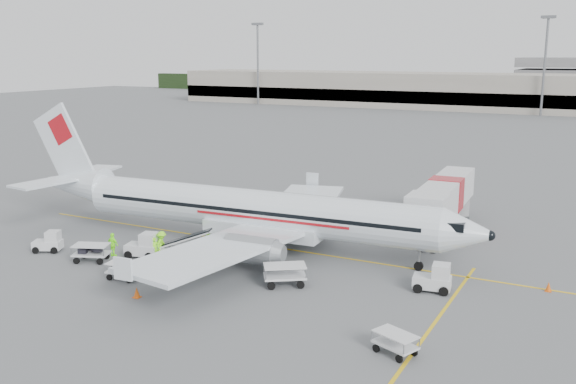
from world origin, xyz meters
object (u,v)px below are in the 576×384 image
tug_mid (142,245)px  tug_fore (432,277)px  tug_aft (47,241)px  belt_loader (186,239)px  jet_bridge (445,205)px  aircraft (254,183)px

tug_mid → tug_fore: bearing=-5.4°
tug_aft → belt_loader: bearing=-6.7°
belt_loader → tug_fore: size_ratio=2.18×
jet_bridge → tug_fore: (2.64, -13.44, -1.31)m
aircraft → tug_aft: bearing=-153.3°
tug_fore → tug_mid: tug_mid is taller
aircraft → jet_bridge: (11.19, 10.95, -2.76)m
tug_mid → tug_aft: (-6.95, -2.15, -0.13)m
tug_aft → tug_fore: bearing=-15.8°
jet_bridge → belt_loader: jet_bridge is taller
jet_bridge → aircraft: bearing=-138.3°
jet_bridge → tug_aft: size_ratio=8.47×
tug_mid → tug_aft: size_ratio=1.17×
aircraft → jet_bridge: bearing=40.8°
aircraft → tug_fore: size_ratio=16.04×
jet_bridge → tug_aft: jet_bridge is taller
belt_loader → aircraft: bearing=35.2°
tug_mid → tug_aft: tug_mid is taller
tug_fore → tug_mid: (-19.76, -2.89, 0.02)m
belt_loader → tug_fore: bearing=-11.3°
tug_mid → jet_bridge: bearing=29.9°
tug_fore → tug_aft: tug_fore is taller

